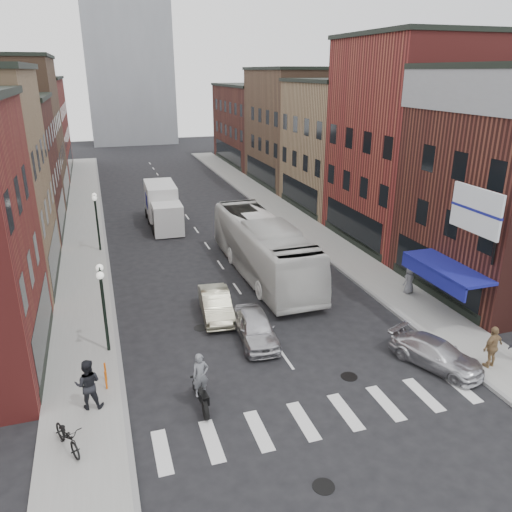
# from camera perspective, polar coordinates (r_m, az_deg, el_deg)

# --- Properties ---
(ground) EXTENTS (160.00, 160.00, 0.00)m
(ground) POSITION_cam_1_polar(r_m,az_deg,el_deg) (21.63, 4.51, -13.08)
(ground) COLOR black
(ground) RESTS_ON ground
(sidewalk_left) EXTENTS (3.00, 74.00, 0.15)m
(sidewalk_left) POSITION_cam_1_polar(r_m,az_deg,el_deg) (40.41, -19.04, 2.23)
(sidewalk_left) COLOR gray
(sidewalk_left) RESTS_ON ground
(sidewalk_right) EXTENTS (3.00, 74.00, 0.15)m
(sidewalk_right) POSITION_cam_1_polar(r_m,az_deg,el_deg) (43.28, 4.01, 4.49)
(sidewalk_right) COLOR gray
(sidewalk_right) RESTS_ON ground
(curb_left) EXTENTS (0.20, 74.00, 0.16)m
(curb_left) POSITION_cam_1_polar(r_m,az_deg,el_deg) (40.40, -16.91, 2.36)
(curb_left) COLOR gray
(curb_left) RESTS_ON ground
(curb_right) EXTENTS (0.20, 74.00, 0.16)m
(curb_right) POSITION_cam_1_polar(r_m,az_deg,el_deg) (42.79, 2.13, 4.23)
(curb_right) COLOR gray
(curb_right) RESTS_ON ground
(crosswalk_stripes) EXTENTS (12.00, 2.20, 0.01)m
(crosswalk_stripes) POSITION_cam_1_polar(r_m,az_deg,el_deg) (19.42, 8.00, -17.66)
(crosswalk_stripes) COLOR silver
(crosswalk_stripes) RESTS_ON ground
(bldg_left_far_a) EXTENTS (10.30, 12.20, 13.30)m
(bldg_left_far_a) POSITION_cam_1_polar(r_m,az_deg,el_deg) (52.47, -27.09, 12.50)
(bldg_left_far_a) COLOR brown
(bldg_left_far_a) RESTS_ON ground
(bldg_left_far_b) EXTENTS (10.30, 16.20, 11.30)m
(bldg_left_far_b) POSITION_cam_1_polar(r_m,az_deg,el_deg) (66.38, -25.29, 13.12)
(bldg_left_far_b) COLOR maroon
(bldg_left_far_b) RESTS_ON ground
(bldg_right_mid_a) EXTENTS (10.30, 10.20, 14.30)m
(bldg_right_mid_a) POSITION_cam_1_polar(r_m,az_deg,el_deg) (38.04, 18.26, 12.23)
(bldg_right_mid_a) COLOR maroon
(bldg_right_mid_a) RESTS_ON ground
(bldg_right_mid_b) EXTENTS (10.30, 10.20, 11.30)m
(bldg_right_mid_b) POSITION_cam_1_polar(r_m,az_deg,el_deg) (46.64, 10.86, 12.35)
(bldg_right_mid_b) COLOR #957452
(bldg_right_mid_b) RESTS_ON ground
(bldg_right_far_a) EXTENTS (10.30, 12.20, 12.30)m
(bldg_right_far_a) POSITION_cam_1_polar(r_m,az_deg,el_deg) (56.42, 5.48, 14.46)
(bldg_right_far_a) COLOR brown
(bldg_right_far_a) RESTS_ON ground
(bldg_right_far_b) EXTENTS (10.30, 16.20, 10.30)m
(bldg_right_far_b) POSITION_cam_1_polar(r_m,az_deg,el_deg) (69.55, 0.79, 14.83)
(bldg_right_far_b) COLOR #401B17
(bldg_right_far_b) RESTS_ON ground
(awning_blue) EXTENTS (1.80, 5.00, 0.78)m
(awning_blue) POSITION_cam_1_polar(r_m,az_deg,el_deg) (26.60, 20.67, -1.40)
(awning_blue) COLOR navy
(awning_blue) RESTS_ON ground
(billboard_sign) EXTENTS (1.52, 3.00, 3.70)m
(billboard_sign) POSITION_cam_1_polar(r_m,az_deg,el_deg) (23.91, 23.96, 4.64)
(billboard_sign) COLOR black
(billboard_sign) RESTS_ON ground
(streetlamp_near) EXTENTS (0.32, 1.22, 4.11)m
(streetlamp_near) POSITION_cam_1_polar(r_m,az_deg,el_deg) (22.49, -17.15, -4.15)
(streetlamp_near) COLOR black
(streetlamp_near) RESTS_ON ground
(streetlamp_far) EXTENTS (0.32, 1.22, 4.11)m
(streetlamp_far) POSITION_cam_1_polar(r_m,az_deg,el_deg) (35.76, -17.81, 4.85)
(streetlamp_far) COLOR black
(streetlamp_far) RESTS_ON ground
(bike_rack) EXTENTS (0.08, 0.68, 0.80)m
(bike_rack) POSITION_cam_1_polar(r_m,az_deg,el_deg) (21.21, -16.80, -12.97)
(bike_rack) COLOR #D8590C
(bike_rack) RESTS_ON sidewalk_left
(box_truck) EXTENTS (2.46, 7.60, 3.28)m
(box_truck) POSITION_cam_1_polar(r_m,az_deg,el_deg) (41.20, -10.60, 5.60)
(box_truck) COLOR silver
(box_truck) RESTS_ON ground
(motorcycle_rider) EXTENTS (0.67, 2.24, 2.28)m
(motorcycle_rider) POSITION_cam_1_polar(r_m,az_deg,el_deg) (19.16, -6.33, -14.20)
(motorcycle_rider) COLOR black
(motorcycle_rider) RESTS_ON ground
(transit_bus) EXTENTS (3.13, 12.75, 3.54)m
(transit_bus) POSITION_cam_1_polar(r_m,az_deg,el_deg) (30.49, 0.84, 0.98)
(transit_bus) COLOR silver
(transit_bus) RESTS_ON ground
(sedan_left_near) EXTENTS (1.95, 4.19, 1.39)m
(sedan_left_near) POSITION_cam_1_polar(r_m,az_deg,el_deg) (23.45, -0.06, -8.18)
(sedan_left_near) COLOR #B4B3B8
(sedan_left_near) RESTS_ON ground
(sedan_left_far) EXTENTS (1.85, 4.25, 1.36)m
(sedan_left_far) POSITION_cam_1_polar(r_m,az_deg,el_deg) (25.75, -4.61, -5.52)
(sedan_left_far) COLOR #B6B294
(sedan_left_far) RESTS_ON ground
(curb_car) EXTENTS (3.13, 4.40, 1.18)m
(curb_car) POSITION_cam_1_polar(r_m,az_deg,el_deg) (22.99, 19.89, -10.45)
(curb_car) COLOR silver
(curb_car) RESTS_ON ground
(parked_bicycle) EXTENTS (1.37, 1.98, 0.99)m
(parked_bicycle) POSITION_cam_1_polar(r_m,az_deg,el_deg) (18.49, -20.76, -18.72)
(parked_bicycle) COLOR black
(parked_bicycle) RESTS_ON sidewalk_left
(ped_left_solo) EXTENTS (1.04, 0.71, 1.98)m
(ped_left_solo) POSITION_cam_1_polar(r_m,az_deg,el_deg) (19.84, -18.65, -13.71)
(ped_left_solo) COLOR black
(ped_left_solo) RESTS_ON sidewalk_left
(ped_right_b) EXTENTS (1.19, 0.76, 1.88)m
(ped_right_b) POSITION_cam_1_polar(r_m,az_deg,el_deg) (23.37, 25.43, -9.36)
(ped_right_b) COLOR olive
(ped_right_b) RESTS_ON sidewalk_right
(ped_right_c) EXTENTS (0.89, 0.71, 1.58)m
(ped_right_c) POSITION_cam_1_polar(r_m,az_deg,el_deg) (29.20, 17.13, -2.62)
(ped_right_c) COLOR slate
(ped_right_c) RESTS_ON sidewalk_right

